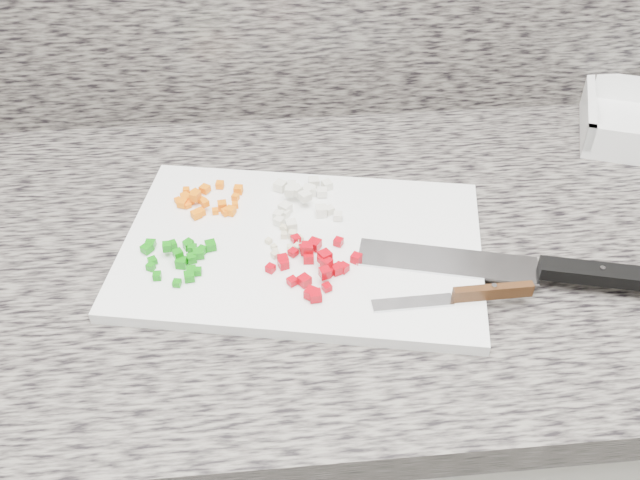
{
  "coord_description": "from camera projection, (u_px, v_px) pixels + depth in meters",
  "views": [
    {
      "loc": [
        -0.08,
        0.76,
        1.48
      ],
      "look_at": [
        -0.02,
        1.39,
        0.93
      ],
      "focal_mm": 40.0,
      "sensor_mm": 36.0,
      "label": 1
    }
  ],
  "objects": [
    {
      "name": "cabinet",
      "position": [
        328.0,
        449.0,
        1.2
      ],
      "size": [
        3.92,
        0.62,
        0.86
      ],
      "primitive_type": "cube",
      "color": "silver",
      "rests_on": "ground"
    },
    {
      "name": "countertop",
      "position": [
        331.0,
        248.0,
        0.91
      ],
      "size": [
        3.96,
        0.64,
        0.04
      ],
      "primitive_type": "cube",
      "color": "slate",
      "rests_on": "cabinet"
    },
    {
      "name": "cutting_board",
      "position": [
        302.0,
        247.0,
        0.87
      ],
      "size": [
        0.48,
        0.37,
        0.01
      ],
      "primitive_type": "cube",
      "rotation": [
        0.0,
        0.0,
        -0.2
      ],
      "color": "white",
      "rests_on": "countertop"
    },
    {
      "name": "carrot_pile",
      "position": [
        207.0,
        201.0,
        0.92
      ],
      "size": [
        0.09,
        0.07,
        0.02
      ],
      "color": "orange",
      "rests_on": "cutting_board"
    },
    {
      "name": "onion_pile",
      "position": [
        302.0,
        198.0,
        0.92
      ],
      "size": [
        0.09,
        0.1,
        0.02
      ],
      "color": "silver",
      "rests_on": "cutting_board"
    },
    {
      "name": "green_pepper_pile",
      "position": [
        181.0,
        256.0,
        0.84
      ],
      "size": [
        0.09,
        0.08,
        0.02
      ],
      "color": "#0D7D0B",
      "rests_on": "cutting_board"
    },
    {
      "name": "red_pepper_pile",
      "position": [
        315.0,
        264.0,
        0.82
      ],
      "size": [
        0.11,
        0.11,
        0.02
      ],
      "color": "#AD020E",
      "rests_on": "cutting_board"
    },
    {
      "name": "garlic_pile",
      "position": [
        288.0,
        241.0,
        0.86
      ],
      "size": [
        0.05,
        0.06,
        0.01
      ],
      "color": "beige",
      "rests_on": "cutting_board"
    },
    {
      "name": "chef_knife",
      "position": [
        547.0,
        270.0,
        0.82
      ],
      "size": [
        0.34,
        0.12,
        0.02
      ],
      "rotation": [
        0.0,
        0.0,
        -0.26
      ],
      "color": "silver",
      "rests_on": "cutting_board"
    },
    {
      "name": "paring_knife",
      "position": [
        473.0,
        295.0,
        0.79
      ],
      "size": [
        0.18,
        0.02,
        0.02
      ],
      "rotation": [
        0.0,
        0.0,
        0.02
      ],
      "color": "silver",
      "rests_on": "cutting_board"
    }
  ]
}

